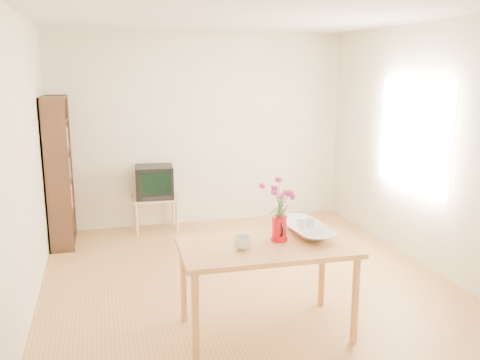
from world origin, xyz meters
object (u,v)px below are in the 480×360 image
object	(u,v)px
bowl	(307,208)
television	(154,181)
table	(266,255)
mug	(243,243)
pitcher	(279,229)

from	to	relation	value
bowl	television	size ratio (longest dim) A/B	0.91
table	mug	world-z (taller)	mug
pitcher	television	size ratio (longest dim) A/B	0.42
pitcher	mug	xyz separation A→B (m)	(-0.34, -0.12, -0.04)
table	mug	size ratio (longest dim) A/B	10.51
pitcher	television	xyz separation A→B (m)	(-0.70, 2.87, -0.17)
television	table	bearing A→B (deg)	-74.88
table	television	distance (m)	2.99
mug	bowl	size ratio (longest dim) A/B	0.29
pitcher	table	bearing A→B (deg)	-145.69
table	pitcher	bearing A→B (deg)	28.12
mug	television	world-z (taller)	television
table	television	world-z (taller)	television
mug	bowl	xyz separation A→B (m)	(0.62, 0.23, 0.17)
bowl	television	bearing A→B (deg)	109.52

